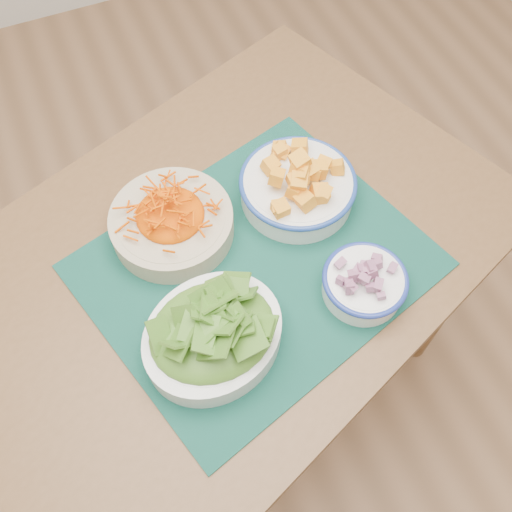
% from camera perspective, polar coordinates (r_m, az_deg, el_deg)
% --- Properties ---
extents(ground, '(4.00, 4.00, 0.00)m').
position_cam_1_polar(ground, '(1.68, 1.69, -16.10)').
color(ground, '#A77750').
rests_on(ground, ground).
extents(table, '(1.26, 1.05, 0.75)m').
position_cam_1_polar(table, '(1.12, -3.63, -2.99)').
color(table, brown).
rests_on(table, ground).
extents(placemat, '(0.66, 0.59, 0.00)m').
position_cam_1_polar(placemat, '(1.01, 0.00, -0.92)').
color(placemat, '#082D25').
rests_on(placemat, table).
extents(carrot_bowl, '(0.24, 0.24, 0.09)m').
position_cam_1_polar(carrot_bowl, '(1.02, -8.49, 3.67)').
color(carrot_bowl, '#C3B491').
rests_on(carrot_bowl, placemat).
extents(squash_bowl, '(0.27, 0.27, 0.10)m').
position_cam_1_polar(squash_bowl, '(1.05, 4.22, 7.38)').
color(squash_bowl, white).
rests_on(squash_bowl, placemat).
extents(lettuce_bowl, '(0.28, 0.26, 0.10)m').
position_cam_1_polar(lettuce_bowl, '(0.90, -4.38, -7.57)').
color(lettuce_bowl, white).
rests_on(lettuce_bowl, placemat).
extents(onion_bowl, '(0.16, 0.16, 0.07)m').
position_cam_1_polar(onion_bowl, '(0.96, 10.82, -2.48)').
color(onion_bowl, white).
rests_on(onion_bowl, placemat).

